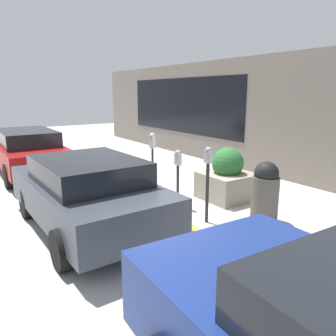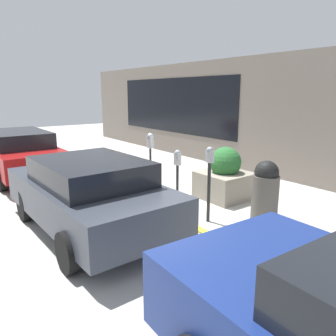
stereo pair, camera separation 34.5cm
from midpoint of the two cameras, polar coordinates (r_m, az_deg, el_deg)
The scene contains 10 objects.
ground_plane at distance 7.34m, azimuth 0.55°, elevation -7.44°, with size 40.00×40.00×0.00m, color beige.
curb_strip at distance 7.29m, azimuth 0.03°, elevation -7.41°, with size 24.50×0.16×0.04m.
building_facade at distance 10.11m, azimuth 22.25°, elevation 8.04°, with size 24.50×0.17×3.68m.
parking_meter_nearest at distance 6.47m, azimuth 8.45°, elevation -0.93°, with size 0.16×0.13×1.54m.
parking_meter_second at distance 7.32m, azimuth 3.08°, elevation 0.13°, with size 0.16×0.14×1.33m.
parking_meter_middle at distance 8.09m, azimuth -1.52°, elevation 3.37°, with size 0.18×0.15×1.60m.
planter_box at distance 8.15m, azimuth 11.43°, elevation -1.75°, with size 1.15×1.15×1.28m.
parked_car_middle at distance 6.31m, azimuth -12.41°, elevation -4.07°, with size 4.08×1.97×1.40m.
parked_car_rear at distance 11.26m, azimuth -22.54°, elevation 2.86°, with size 4.80×1.78×1.42m.
trash_bin at distance 6.90m, azimuth 17.96°, elevation -3.97°, with size 0.54×0.54×1.24m.
Camera 1 is at (-5.78, 3.72, 2.57)m, focal length 35.00 mm.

